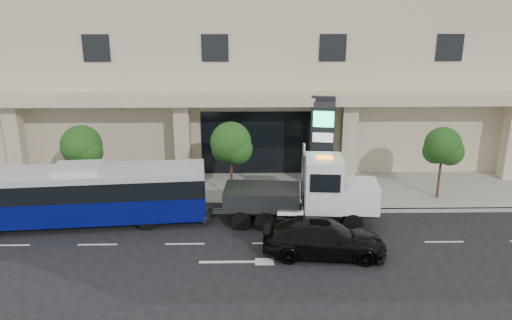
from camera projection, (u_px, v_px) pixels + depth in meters
The scene contains 11 objects.
ground at pixel (270, 229), 24.41m from camera, with size 120.00×120.00×0.00m, color black.
sidewalk at pixel (267, 191), 29.14m from camera, with size 120.00×6.00×0.15m, color gray.
curb at pixel (269, 211), 26.29m from camera, with size 120.00×0.30×0.15m, color gray.
convention_center at pixel (262, 11), 36.05m from camera, with size 60.00×17.60×20.00m.
tree_left at pixel (82, 148), 26.71m from camera, with size 2.27×2.20×4.22m.
tree_mid at pixel (231, 145), 26.80m from camera, with size 2.28×2.20×4.38m.
tree_right at pixel (443, 148), 27.06m from camera, with size 2.10×2.00×4.04m.
city_bus at pixel (81, 194), 24.57m from camera, with size 12.40×3.71×3.09m.
tow_truck at pixel (308, 193), 24.58m from camera, with size 8.58×2.68×3.89m.
black_sedan at pixel (324, 238), 21.73m from camera, with size 2.19×5.38×1.56m, color black.
signage_pylon at pixel (322, 142), 28.85m from camera, with size 1.40×0.71×5.38m.
Camera 1 is at (-1.09, -22.20, 10.66)m, focal length 35.00 mm.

